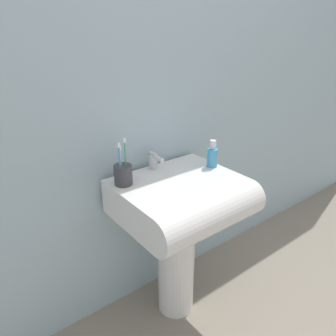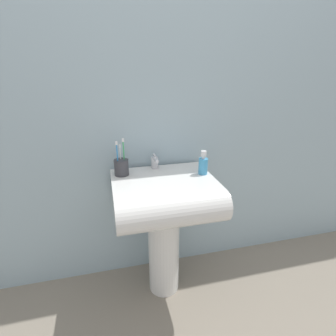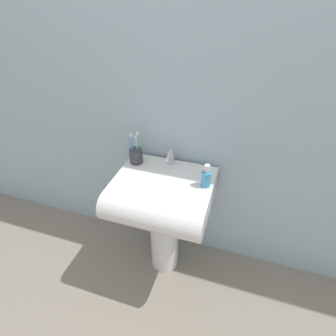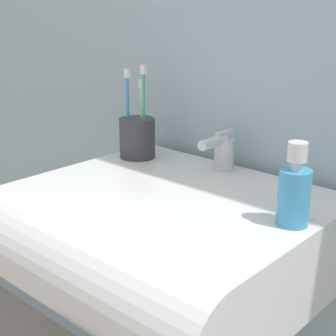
{
  "view_description": "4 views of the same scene",
  "coord_description": "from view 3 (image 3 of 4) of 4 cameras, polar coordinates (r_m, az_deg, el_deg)",
  "views": [
    {
      "loc": [
        -0.88,
        -1.07,
        1.46
      ],
      "look_at": [
        -0.03,
        0.03,
        0.85
      ],
      "focal_mm": 35.0,
      "sensor_mm": 36.0,
      "label": 1
    },
    {
      "loc": [
        -0.3,
        -1.32,
        1.39
      ],
      "look_at": [
        0.03,
        0.0,
        0.85
      ],
      "focal_mm": 28.0,
      "sensor_mm": 36.0,
      "label": 2
    },
    {
      "loc": [
        0.39,
        -1.14,
        1.73
      ],
      "look_at": [
        0.02,
        0.0,
        0.87
      ],
      "focal_mm": 28.0,
      "sensor_mm": 36.0,
      "label": 3
    },
    {
      "loc": [
        0.61,
        -0.7,
        1.14
      ],
      "look_at": [
        -0.03,
        0.02,
        0.83
      ],
      "focal_mm": 55.0,
      "sensor_mm": 36.0,
      "label": 4
    }
  ],
  "objects": [
    {
      "name": "wall_back",
      "position": [
        1.55,
        2.13,
        15.49
      ],
      "size": [
        5.0,
        0.05,
        2.4
      ],
      "primitive_type": "cube",
      "color": "#9EB7C1",
      "rests_on": "ground"
    },
    {
      "name": "soap_bottle",
      "position": [
        1.46,
        8.31,
        -2.11
      ],
      "size": [
        0.05,
        0.05,
        0.14
      ],
      "color": "#3F99CC",
      "rests_on": "sink_basin"
    },
    {
      "name": "ground_plane",
      "position": [
        2.11,
        -0.7,
        -19.61
      ],
      "size": [
        6.0,
        6.0,
        0.0
      ],
      "primitive_type": "plane",
      "color": "gray",
      "rests_on": "ground"
    },
    {
      "name": "sink_basin",
      "position": [
        1.54,
        -1.6,
        -6.27
      ],
      "size": [
        0.57,
        0.52,
        0.17
      ],
      "color": "white",
      "rests_on": "sink_pedestal"
    },
    {
      "name": "faucet",
      "position": [
        1.63,
        0.44,
        2.29
      ],
      "size": [
        0.04,
        0.11,
        0.09
      ],
      "color": "silver",
      "rests_on": "sink_basin"
    },
    {
      "name": "sink_pedestal",
      "position": [
        1.86,
        -0.76,
        -14.16
      ],
      "size": [
        0.19,
        0.19,
        0.62
      ],
      "primitive_type": "cylinder",
      "color": "white",
      "rests_on": "ground"
    },
    {
      "name": "toothbrush_cup",
      "position": [
        1.66,
        -6.96,
        2.71
      ],
      "size": [
        0.08,
        0.08,
        0.22
      ],
      "color": "#38383D",
      "rests_on": "sink_basin"
    }
  ]
}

